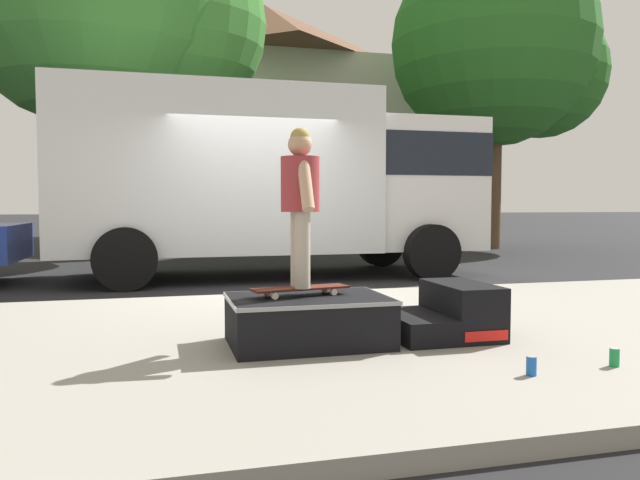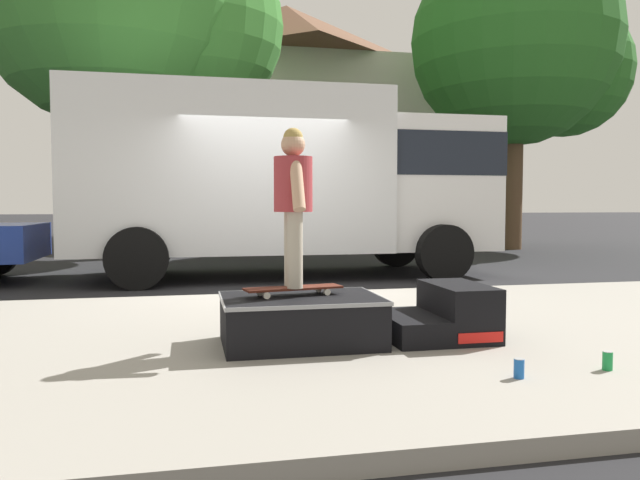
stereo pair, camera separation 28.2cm
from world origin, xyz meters
name	(u,v)px [view 1 (the left image)]	position (x,y,z in m)	size (l,w,h in m)	color
ground_plane	(268,296)	(0.00, 0.00, 0.00)	(140.00, 140.00, 0.00)	black
sidewalk_slab	(330,340)	(0.00, -3.00, 0.06)	(50.00, 5.00, 0.12)	gray
skate_box	(308,319)	(-0.28, -3.36, 0.32)	(1.24, 0.85, 0.38)	black
kicker_ramp	(447,314)	(0.92, -3.36, 0.30)	(0.84, 0.82, 0.44)	black
skateboard	(300,289)	(-0.33, -3.30, 0.56)	(0.80, 0.33, 0.07)	#4C1E14
skater_kid	(300,194)	(-0.33, -3.30, 1.30)	(0.30, 0.64, 1.25)	#B7AD99
soda_can	(614,357)	(1.58, -4.53, 0.18)	(0.07, 0.07, 0.13)	#198C3F
soda_can_b	(531,366)	(0.90, -4.58, 0.18)	(0.07, 0.07, 0.13)	#1959B2
box_truck	(275,175)	(0.51, 2.20, 1.70)	(6.91, 2.63, 3.05)	silver
street_tree_main	(503,52)	(7.74, 7.10, 5.35)	(6.02, 5.47, 8.25)	brown
house_behind	(266,121)	(2.45, 14.30, 4.24)	(9.54, 8.22, 8.40)	beige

